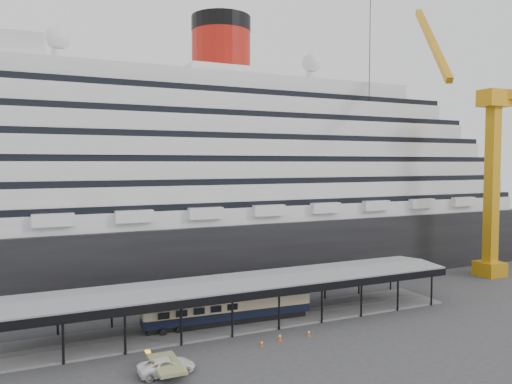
% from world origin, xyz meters
% --- Properties ---
extents(ground, '(200.00, 200.00, 0.00)m').
position_xyz_m(ground, '(0.00, 0.00, 0.00)').
color(ground, '#353537').
rests_on(ground, ground).
extents(cruise_ship, '(130.00, 30.00, 43.90)m').
position_xyz_m(cruise_ship, '(0.05, 32.00, 18.35)').
color(cruise_ship, black).
rests_on(cruise_ship, ground).
extents(platform_canopy, '(56.00, 9.18, 5.30)m').
position_xyz_m(platform_canopy, '(0.00, 5.00, 2.36)').
color(platform_canopy, slate).
rests_on(platform_canopy, ground).
extents(crane_yellow, '(23.83, 18.78, 47.60)m').
position_xyz_m(crane_yellow, '(47.06, 10.54, 19.96)').
color(crane_yellow, '#C58711').
rests_on(crane_yellow, ground).
extents(port_truck, '(5.18, 2.39, 1.44)m').
position_xyz_m(port_truck, '(-11.93, -5.38, 0.72)').
color(port_truck, white).
rests_on(port_truck, ground).
extents(pullman_carriage, '(20.33, 3.82, 19.84)m').
position_xyz_m(pullman_carriage, '(-1.72, 5.00, 2.43)').
color(pullman_carriage, black).
rests_on(pullman_carriage, ground).
extents(traffic_cone_left, '(0.45, 0.45, 0.68)m').
position_xyz_m(traffic_cone_left, '(-1.16, -2.94, 0.34)').
color(traffic_cone_left, '#D0480B').
rests_on(traffic_cone_left, ground).
extents(traffic_cone_mid, '(0.51, 0.51, 0.75)m').
position_xyz_m(traffic_cone_mid, '(4.88, -2.40, 0.37)').
color(traffic_cone_mid, '#D2550B').
rests_on(traffic_cone_mid, ground).
extents(traffic_cone_right, '(0.44, 0.44, 0.83)m').
position_xyz_m(traffic_cone_right, '(1.35, -2.22, 0.41)').
color(traffic_cone_right, '#F7430D').
rests_on(traffic_cone_right, ground).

